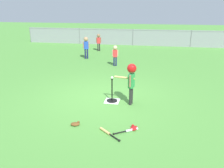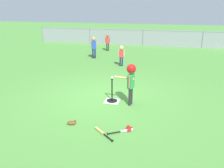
{
  "view_description": "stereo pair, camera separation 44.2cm",
  "coord_description": "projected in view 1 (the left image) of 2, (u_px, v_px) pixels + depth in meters",
  "views": [
    {
      "loc": [
        1.53,
        -6.51,
        2.76
      ],
      "look_at": [
        0.37,
        -0.25,
        0.55
      ],
      "focal_mm": 36.5,
      "sensor_mm": 36.0,
      "label": 1
    },
    {
      "loc": [
        1.96,
        -6.42,
        2.76
      ],
      "look_at": [
        0.37,
        -0.25,
        0.55
      ],
      "focal_mm": 36.5,
      "sensor_mm": 36.0,
      "label": 2
    }
  ],
  "objects": [
    {
      "name": "fielder_near_left",
      "position": [
        86.0,
        45.0,
        12.16
      ],
      "size": [
        0.32,
        0.23,
        1.18
      ],
      "color": "#191E4C",
      "rests_on": "ground_plane"
    },
    {
      "name": "ground_plane",
      "position": [
        102.0,
        97.0,
        7.22
      ],
      "size": [
        60.0,
        60.0,
        0.0
      ],
      "primitive_type": "plane",
      "color": "#51933D"
    },
    {
      "name": "glove_near_bats",
      "position": [
        134.0,
        128.0,
        5.33
      ],
      "size": [
        0.24,
        0.27,
        0.07
      ],
      "color": "#B21919",
      "rests_on": "ground_plane"
    },
    {
      "name": "outfield_fence",
      "position": [
        133.0,
        37.0,
        16.32
      ],
      "size": [
        16.06,
        0.06,
        1.15
      ],
      "color": "slate",
      "rests_on": "ground_plane"
    },
    {
      "name": "fielder_near_right",
      "position": [
        115.0,
        53.0,
        10.72
      ],
      "size": [
        0.29,
        0.19,
        0.98
      ],
      "color": "#191E4C",
      "rests_on": "ground_plane"
    },
    {
      "name": "home_plate",
      "position": [
        112.0,
        101.0,
        6.92
      ],
      "size": [
        0.44,
        0.44,
        0.01
      ],
      "primitive_type": "cube",
      "color": "white",
      "rests_on": "ground_plane"
    },
    {
      "name": "fielder_deep_right",
      "position": [
        99.0,
        40.0,
        14.27
      ],
      "size": [
        0.31,
        0.21,
        1.07
      ],
      "color": "#262626",
      "rests_on": "ground_plane"
    },
    {
      "name": "baseball_on_tee",
      "position": [
        112.0,
        78.0,
        6.67
      ],
      "size": [
        0.07,
        0.07,
        0.07
      ],
      "primitive_type": "sphere",
      "color": "white",
      "rests_on": "batting_tee"
    },
    {
      "name": "spare_bat_silver",
      "position": [
        129.0,
        130.0,
        5.24
      ],
      "size": [
        0.55,
        0.38,
        0.06
      ],
      "color": "silver",
      "rests_on": "ground_plane"
    },
    {
      "name": "batting_tee",
      "position": [
        112.0,
        98.0,
        6.88
      ],
      "size": [
        0.32,
        0.32,
        0.71
      ],
      "color": "black",
      "rests_on": "ground_plane"
    },
    {
      "name": "batter_child",
      "position": [
        131.0,
        76.0,
        6.43
      ],
      "size": [
        0.64,
        0.34,
        1.22
      ],
      "color": "#262626",
      "rests_on": "ground_plane"
    },
    {
      "name": "spare_bat_wood",
      "position": [
        107.0,
        132.0,
        5.17
      ],
      "size": [
        0.56,
        0.48,
        0.06
      ],
      "color": "#DBB266",
      "rests_on": "ground_plane"
    },
    {
      "name": "glove_by_plate",
      "position": [
        75.0,
        124.0,
        5.51
      ],
      "size": [
        0.24,
        0.2,
        0.07
      ],
      "color": "brown",
      "rests_on": "ground_plane"
    }
  ]
}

